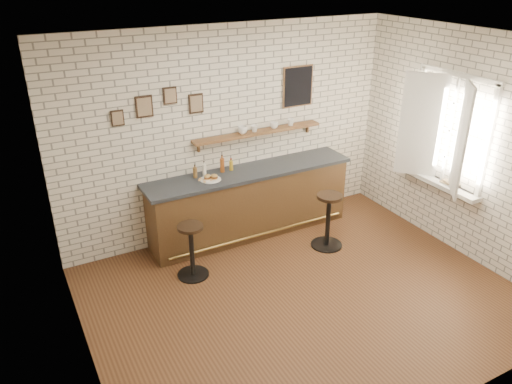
{
  "coord_description": "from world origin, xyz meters",
  "views": [
    {
      "loc": [
        -2.87,
        -4.11,
        3.76
      ],
      "look_at": [
        -0.17,
        0.9,
        1.08
      ],
      "focal_mm": 35.0,
      "sensor_mm": 36.0,
      "label": 1
    }
  ],
  "objects_px": {
    "shelf_cup_c": "(274,125)",
    "bitters_bottle_white": "(204,170)",
    "sandwich_plate": "(210,179)",
    "bar_stool_right": "(328,219)",
    "book_upper": "(446,183)",
    "ciabatta_sandwich": "(211,177)",
    "shelf_cup_a": "(243,130)",
    "condiment_bottle_yellow": "(231,165)",
    "shelf_cup_b": "(254,129)",
    "book_lower": "(447,184)",
    "bar_counter": "(250,202)",
    "shelf_cup_d": "(291,122)",
    "bitters_bottle_brown": "(195,172)",
    "bar_stool_left": "(192,249)",
    "bitters_bottle_amber": "(222,165)"
  },
  "relations": [
    {
      "from": "bitters_bottle_amber",
      "to": "shelf_cup_b",
      "type": "bearing_deg",
      "value": 6.63
    },
    {
      "from": "bitters_bottle_brown",
      "to": "shelf_cup_c",
      "type": "height_order",
      "value": "shelf_cup_c"
    },
    {
      "from": "shelf_cup_b",
      "to": "shelf_cup_c",
      "type": "bearing_deg",
      "value": -56.13
    },
    {
      "from": "shelf_cup_c",
      "to": "bitters_bottle_white",
      "type": "bearing_deg",
      "value": 86.89
    },
    {
      "from": "bar_stool_right",
      "to": "shelf_cup_a",
      "type": "xyz_separation_m",
      "value": [
        -0.8,
        1.06,
        1.12
      ]
    },
    {
      "from": "sandwich_plate",
      "to": "book_lower",
      "type": "bearing_deg",
      "value": -28.25
    },
    {
      "from": "book_lower",
      "to": "book_upper",
      "type": "relative_size",
      "value": 1.05
    },
    {
      "from": "bitters_bottle_brown",
      "to": "shelf_cup_b",
      "type": "relative_size",
      "value": 1.85
    },
    {
      "from": "ciabatta_sandwich",
      "to": "condiment_bottle_yellow",
      "type": "xyz_separation_m",
      "value": [
        0.39,
        0.17,
        0.03
      ]
    },
    {
      "from": "condiment_bottle_yellow",
      "to": "book_lower",
      "type": "height_order",
      "value": "condiment_bottle_yellow"
    },
    {
      "from": "ciabatta_sandwich",
      "to": "bitters_bottle_brown",
      "type": "height_order",
      "value": "bitters_bottle_brown"
    },
    {
      "from": "bitters_bottle_white",
      "to": "book_upper",
      "type": "bearing_deg",
      "value": -30.65
    },
    {
      "from": "book_lower",
      "to": "condiment_bottle_yellow",
      "type": "bearing_deg",
      "value": 137.14
    },
    {
      "from": "condiment_bottle_yellow",
      "to": "bitters_bottle_white",
      "type": "bearing_deg",
      "value": 180.0
    },
    {
      "from": "bitters_bottle_amber",
      "to": "bar_stool_left",
      "type": "height_order",
      "value": "bitters_bottle_amber"
    },
    {
      "from": "sandwich_plate",
      "to": "shelf_cup_d",
      "type": "xyz_separation_m",
      "value": [
        1.42,
        0.24,
        0.53
      ]
    },
    {
      "from": "condiment_bottle_yellow",
      "to": "shelf_cup_a",
      "type": "bearing_deg",
      "value": 16.15
    },
    {
      "from": "bar_counter",
      "to": "shelf_cup_d",
      "type": "bearing_deg",
      "value": 14.29
    },
    {
      "from": "ciabatta_sandwich",
      "to": "shelf_cup_b",
      "type": "distance_m",
      "value": 0.97
    },
    {
      "from": "bar_counter",
      "to": "bitters_bottle_brown",
      "type": "distance_m",
      "value": 0.98
    },
    {
      "from": "bitters_bottle_brown",
      "to": "bitters_bottle_amber",
      "type": "bearing_deg",
      "value": 0.0
    },
    {
      "from": "bar_counter",
      "to": "bitters_bottle_amber",
      "type": "xyz_separation_m",
      "value": [
        -0.37,
        0.14,
        0.61
      ]
    },
    {
      "from": "sandwich_plate",
      "to": "bar_stool_right",
      "type": "relative_size",
      "value": 0.35
    },
    {
      "from": "bar_counter",
      "to": "book_upper",
      "type": "height_order",
      "value": "bar_counter"
    },
    {
      "from": "bitters_bottle_white",
      "to": "bitters_bottle_amber",
      "type": "distance_m",
      "value": 0.27
    },
    {
      "from": "bar_stool_right",
      "to": "condiment_bottle_yellow",
      "type": "bearing_deg",
      "value": 135.69
    },
    {
      "from": "condiment_bottle_yellow",
      "to": "book_upper",
      "type": "bearing_deg",
      "value": -34.69
    },
    {
      "from": "shelf_cup_c",
      "to": "condiment_bottle_yellow",
      "type": "bearing_deg",
      "value": 88.67
    },
    {
      "from": "bitters_bottle_white",
      "to": "book_lower",
      "type": "bearing_deg",
      "value": -30.77
    },
    {
      "from": "ciabatta_sandwich",
      "to": "shelf_cup_a",
      "type": "distance_m",
      "value": 0.82
    },
    {
      "from": "sandwich_plate",
      "to": "shelf_cup_c",
      "type": "distance_m",
      "value": 1.27
    },
    {
      "from": "bitters_bottle_amber",
      "to": "shelf_cup_a",
      "type": "xyz_separation_m",
      "value": [
        0.36,
        0.06,
        0.44
      ]
    },
    {
      "from": "sandwich_plate",
      "to": "bitters_bottle_white",
      "type": "bearing_deg",
      "value": 94.31
    },
    {
      "from": "condiment_bottle_yellow",
      "to": "shelf_cup_a",
      "type": "xyz_separation_m",
      "value": [
        0.22,
        0.06,
        0.47
      ]
    },
    {
      "from": "book_lower",
      "to": "book_upper",
      "type": "distance_m",
      "value": 0.02
    },
    {
      "from": "sandwich_plate",
      "to": "bitters_bottle_brown",
      "type": "bearing_deg",
      "value": 130.83
    },
    {
      "from": "bitters_bottle_white",
      "to": "book_upper",
      "type": "height_order",
      "value": "bitters_bottle_white"
    },
    {
      "from": "ciabatta_sandwich",
      "to": "book_upper",
      "type": "bearing_deg",
      "value": -28.19
    },
    {
      "from": "bitters_bottle_brown",
      "to": "condiment_bottle_yellow",
      "type": "relative_size",
      "value": 1.08
    },
    {
      "from": "bar_stool_left",
      "to": "bar_stool_right",
      "type": "xyz_separation_m",
      "value": [
        1.97,
        -0.22,
        0.04
      ]
    },
    {
      "from": "sandwich_plate",
      "to": "ciabatta_sandwich",
      "type": "distance_m",
      "value": 0.04
    },
    {
      "from": "shelf_cup_b",
      "to": "shelf_cup_d",
      "type": "relative_size",
      "value": 0.96
    },
    {
      "from": "bar_stool_right",
      "to": "shelf_cup_a",
      "type": "relative_size",
      "value": 5.89
    },
    {
      "from": "bar_counter",
      "to": "bar_stool_right",
      "type": "relative_size",
      "value": 3.85
    },
    {
      "from": "ciabatta_sandwich",
      "to": "book_upper",
      "type": "distance_m",
      "value": 3.23
    },
    {
      "from": "shelf_cup_a",
      "to": "shelf_cup_c",
      "type": "bearing_deg",
      "value": -37.22
    },
    {
      "from": "bar_stool_right",
      "to": "shelf_cup_a",
      "type": "height_order",
      "value": "shelf_cup_a"
    },
    {
      "from": "bitters_bottle_brown",
      "to": "bitters_bottle_white",
      "type": "bearing_deg",
      "value": 0.0
    },
    {
      "from": "sandwich_plate",
      "to": "shelf_cup_c",
      "type": "xyz_separation_m",
      "value": [
        1.13,
        0.24,
        0.53
      ]
    },
    {
      "from": "shelf_cup_d",
      "to": "book_upper",
      "type": "relative_size",
      "value": 0.47
    }
  ]
}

